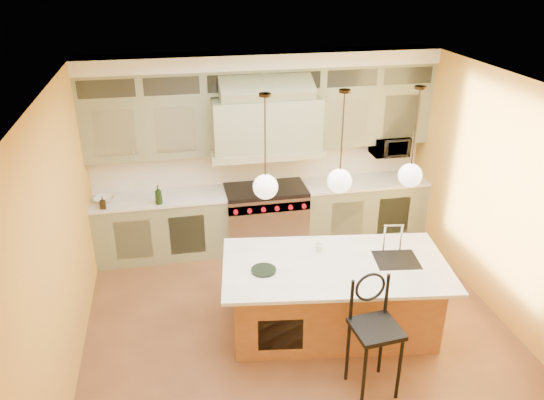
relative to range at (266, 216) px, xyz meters
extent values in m
plane|color=brown|center=(0.00, -2.14, -0.49)|extent=(5.00, 5.00, 0.00)
plane|color=white|center=(0.00, -2.14, 2.41)|extent=(5.00, 5.00, 0.00)
plane|color=gold|center=(0.00, 0.36, 0.96)|extent=(5.00, 0.00, 5.00)
plane|color=gold|center=(0.00, -4.64, 0.96)|extent=(5.00, 0.00, 5.00)
plane|color=gold|center=(-2.50, -2.14, 0.96)|extent=(0.00, 5.00, 5.00)
plane|color=gold|center=(2.50, -2.14, 0.96)|extent=(0.00, 5.00, 5.00)
cube|color=gray|center=(-1.55, 0.03, -0.04)|extent=(1.90, 0.65, 0.90)
cube|color=gray|center=(1.55, 0.03, -0.04)|extent=(1.90, 0.65, 0.90)
cube|color=white|center=(-1.55, 0.03, 0.43)|extent=(1.90, 0.68, 0.04)
cube|color=white|center=(1.55, 0.03, 0.43)|extent=(1.90, 0.68, 0.04)
cube|color=silver|center=(0.00, 0.34, 0.73)|extent=(5.00, 0.04, 0.56)
cube|color=gray|center=(-1.62, 0.18, 1.44)|extent=(1.75, 0.35, 0.85)
cube|color=gray|center=(1.62, 0.18, 1.44)|extent=(1.75, 0.35, 0.85)
cube|color=gray|center=(0.00, 0.01, 1.46)|extent=(1.50, 0.70, 0.75)
cube|color=gray|center=(0.00, 0.01, 1.06)|extent=(1.60, 0.76, 0.10)
cube|color=#333833|center=(0.00, 0.18, 2.04)|extent=(5.00, 0.35, 0.35)
cube|color=white|center=(0.00, 0.16, 2.31)|extent=(5.00, 0.47, 0.20)
cube|color=silver|center=(0.00, 0.01, -0.04)|extent=(1.20, 0.70, 0.90)
cube|color=black|center=(0.00, 0.01, 0.44)|extent=(1.20, 0.70, 0.06)
cube|color=silver|center=(0.00, -0.31, 0.29)|extent=(1.20, 0.06, 0.14)
cube|color=brown|center=(0.40, -2.14, -0.05)|extent=(2.42, 1.40, 0.88)
cube|color=white|center=(0.39, -2.19, 0.41)|extent=(2.71, 1.68, 0.04)
cube|color=black|center=(1.10, -2.24, 0.41)|extent=(0.55, 0.50, 0.05)
cylinder|color=black|center=(0.33, -3.38, -0.11)|extent=(0.04, 0.04, 0.74)
cylinder|color=black|center=(0.71, -3.35, -0.11)|extent=(0.04, 0.04, 0.74)
cylinder|color=black|center=(0.30, -3.00, -0.11)|extent=(0.04, 0.04, 0.74)
cylinder|color=black|center=(0.68, -2.97, -0.11)|extent=(0.04, 0.04, 0.74)
cube|color=black|center=(0.50, -3.17, 0.28)|extent=(0.49, 0.49, 0.05)
torus|color=black|center=(0.49, -2.98, 0.64)|extent=(0.32, 0.06, 0.32)
imported|color=black|center=(1.95, 0.11, 0.96)|extent=(0.54, 0.37, 0.30)
imported|color=black|center=(-1.55, -0.22, 0.59)|extent=(0.11, 0.11, 0.28)
imported|color=black|center=(-2.30, -0.22, 0.54)|extent=(0.08, 0.08, 0.17)
imported|color=silver|center=(-2.30, 0.01, 0.49)|extent=(0.33, 0.33, 0.07)
imported|color=white|center=(0.29, -1.87, 0.48)|extent=(0.11, 0.11, 0.10)
cylinder|color=#2D2319|center=(-0.40, -2.14, 2.39)|extent=(0.12, 0.12, 0.03)
cylinder|color=#2D2319|center=(-0.40, -2.14, 1.95)|extent=(0.02, 0.02, 0.93)
sphere|color=white|center=(-0.40, -2.14, 1.43)|extent=(0.26, 0.26, 0.26)
cylinder|color=#2D2319|center=(0.40, -2.14, 2.39)|extent=(0.12, 0.12, 0.03)
cylinder|color=#2D2319|center=(0.40, -2.14, 1.95)|extent=(0.02, 0.02, 0.93)
sphere|color=white|center=(0.40, -2.14, 1.43)|extent=(0.26, 0.26, 0.26)
cylinder|color=#2D2319|center=(1.20, -2.14, 2.39)|extent=(0.12, 0.12, 0.03)
cylinder|color=#2D2319|center=(1.20, -2.14, 1.95)|extent=(0.02, 0.02, 0.93)
sphere|color=white|center=(1.20, -2.14, 1.43)|extent=(0.26, 0.26, 0.26)
camera|label=1|loc=(-1.32, -7.07, 3.61)|focal=35.00mm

